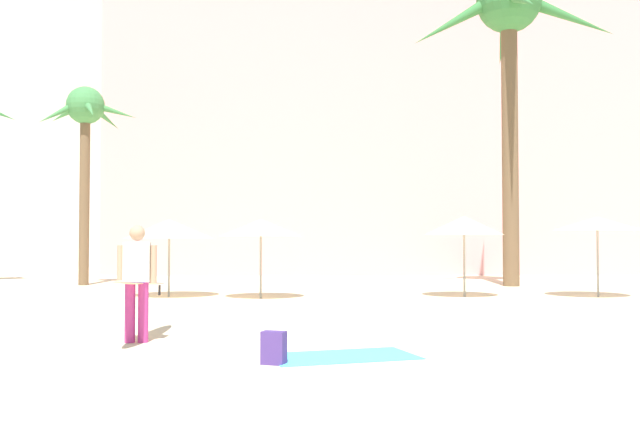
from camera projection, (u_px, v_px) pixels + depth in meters
The scene contains 11 objects.
ground at pixel (354, 423), 6.27m from camera, with size 120.00×120.00×0.00m, color beige.
hotel_pink at pixel (384, 77), 37.23m from camera, with size 25.74×11.59×19.86m, color pink.
palm_tree_far_left at pixel (86, 125), 24.87m from camera, with size 3.32×3.17×6.83m.
palm_tree_center at pixel (510, 29), 24.47m from camera, with size 7.00×7.06×10.77m.
cafe_umbrella_0 at pixel (597, 224), 19.74m from camera, with size 2.34×2.34×2.19m.
cafe_umbrella_2 at pixel (169, 229), 19.82m from camera, with size 2.45×2.45×2.13m.
cafe_umbrella_3 at pixel (261, 228), 19.35m from camera, with size 2.22×2.22×2.12m.
cafe_umbrella_4 at pixel (464, 225), 19.83m from camera, with size 2.17×2.17×2.21m.
beach_towel at pixel (342, 356), 9.76m from camera, with size 1.97×1.08×0.01m, color #4CC6D6.
backpack at pixel (274, 348), 9.19m from camera, with size 0.34×0.31×0.42m.
person_near_left at pixel (139, 280), 11.26m from camera, with size 0.61×3.00×1.80m.
Camera 1 is at (-0.47, -6.32, 1.60)m, focal length 40.59 mm.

